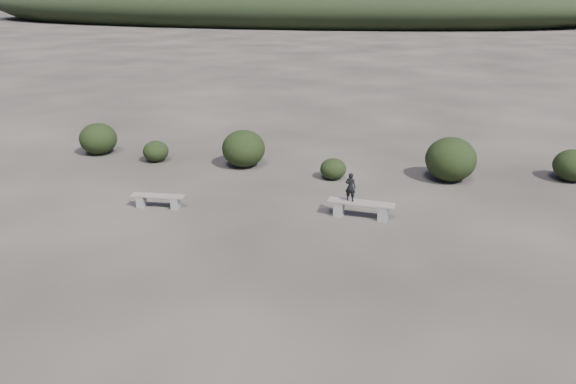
# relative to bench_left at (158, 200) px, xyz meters

# --- Properties ---
(ground) EXTENTS (1200.00, 1200.00, 0.00)m
(ground) POSITION_rel_bench_left_xyz_m (4.15, -4.10, -0.24)
(ground) COLOR #2D2723
(ground) RESTS_ON ground
(bench_left) EXTENTS (1.64, 0.53, 0.40)m
(bench_left) POSITION_rel_bench_left_xyz_m (0.00, 0.00, 0.00)
(bench_left) COLOR slate
(bench_left) RESTS_ON ground
(bench_right) EXTENTS (1.95, 0.48, 0.48)m
(bench_right) POSITION_rel_bench_left_xyz_m (6.05, 0.73, 0.05)
(bench_right) COLOR slate
(bench_right) RESTS_ON ground
(seated_person) EXTENTS (0.34, 0.25, 0.85)m
(seated_person) POSITION_rel_bench_left_xyz_m (5.72, 0.74, 0.66)
(seated_person) COLOR black
(seated_person) RESTS_ON bench_right
(shrub_a) EXTENTS (0.97, 0.97, 0.79)m
(shrub_a) POSITION_rel_bench_left_xyz_m (-2.23, 4.32, 0.15)
(shrub_a) COLOR black
(shrub_a) RESTS_ON ground
(shrub_b) EXTENTS (1.59, 1.59, 1.37)m
(shrub_b) POSITION_rel_bench_left_xyz_m (1.21, 4.55, 0.44)
(shrub_b) COLOR black
(shrub_b) RESTS_ON ground
(shrub_c) EXTENTS (0.91, 0.91, 0.73)m
(shrub_c) POSITION_rel_bench_left_xyz_m (4.67, 3.94, 0.12)
(shrub_c) COLOR black
(shrub_c) RESTS_ON ground
(shrub_d) EXTENTS (1.72, 1.72, 1.51)m
(shrub_d) POSITION_rel_bench_left_xyz_m (8.58, 4.79, 0.51)
(shrub_d) COLOR black
(shrub_d) RESTS_ON ground
(shrub_e) EXTENTS (1.30, 1.30, 1.09)m
(shrub_e) POSITION_rel_bench_left_xyz_m (12.66, 5.80, 0.30)
(shrub_e) COLOR black
(shrub_e) RESTS_ON ground
(shrub_f) EXTENTS (1.46, 1.46, 1.23)m
(shrub_f) POSITION_rel_bench_left_xyz_m (-4.90, 4.70, 0.37)
(shrub_f) COLOR black
(shrub_f) RESTS_ON ground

